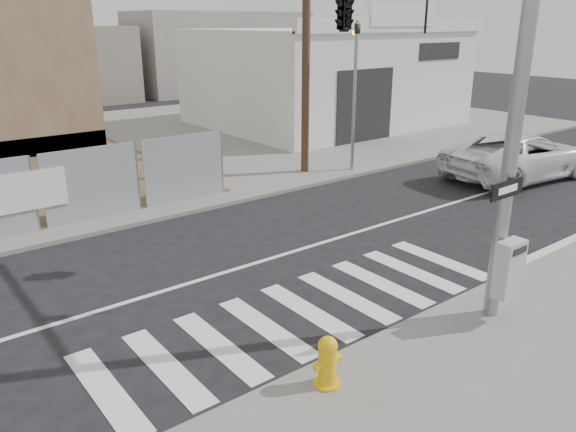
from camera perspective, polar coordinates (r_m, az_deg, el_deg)
ground at (r=12.77m, az=-5.14°, el=-5.36°), size 100.00×100.00×0.00m
sidewalk_far at (r=25.18m, az=-22.87°, el=5.68°), size 50.00×20.00×0.12m
signal_pole at (r=11.69m, az=10.72°, el=16.38°), size 0.96×5.87×7.00m
far_signal_pole at (r=20.33m, az=6.84°, el=13.95°), size 0.16×0.20×5.60m
concrete_wall_right at (r=24.66m, az=-25.07°, el=13.00°), size 5.50×1.30×8.00m
auto_shop at (r=30.59m, az=3.76°, el=13.97°), size 12.00×10.20×5.95m
utility_pole_right at (r=19.91m, az=1.86°, el=18.93°), size 1.60×0.28×10.00m
fire_hydrant at (r=8.61m, az=4.02°, el=-14.49°), size 0.50×0.46×0.81m
suv at (r=21.47m, az=22.48°, el=5.73°), size 6.22×3.37×1.65m
traffic_cone_d at (r=16.33m, az=-22.92°, el=0.33°), size 0.43×0.43×0.64m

